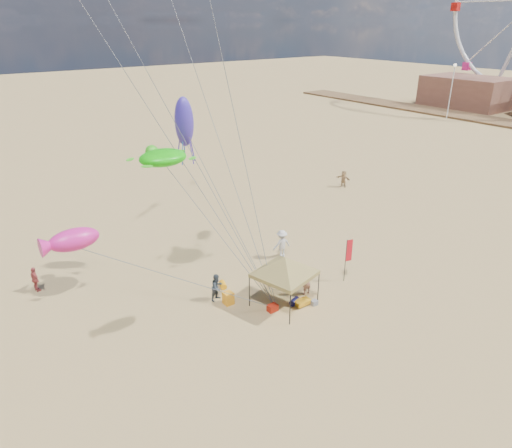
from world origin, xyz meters
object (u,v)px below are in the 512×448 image
(canopy_tent, at_px, (285,259))
(person_near_a, at_px, (307,281))
(chair_yellow, at_px, (228,298))
(beach_cart, at_px, (303,302))
(lamp_north, at_px, (452,82))
(cooler_red, at_px, (273,308))
(person_far_c, at_px, (344,179))
(cooler_blue, at_px, (280,263))
(chair_green, at_px, (286,277))
(person_near_b, at_px, (217,287))
(person_far_a, at_px, (35,279))
(person_near_c, at_px, (282,244))
(feather_flag, at_px, (348,253))

(canopy_tent, height_order, person_near_a, canopy_tent)
(chair_yellow, xyz_separation_m, beach_cart, (3.15, -2.55, -0.15))
(lamp_north, bearing_deg, beach_cart, -154.29)
(cooler_red, bearing_deg, person_far_c, 33.69)
(cooler_blue, xyz_separation_m, lamp_north, (52.28, 21.92, 5.33))
(canopy_tent, distance_m, chair_yellow, 3.88)
(cooler_blue, bearing_deg, person_near_a, -104.83)
(cooler_blue, bearing_deg, chair_green, -119.58)
(chair_yellow, height_order, beach_cart, chair_yellow)
(person_near_a, height_order, lamp_north, lamp_north)
(person_near_b, bearing_deg, person_far_a, 122.73)
(cooler_red, distance_m, person_far_c, 21.58)
(person_near_a, bearing_deg, person_near_c, -115.81)
(beach_cart, relative_size, person_near_a, 0.52)
(cooler_blue, bearing_deg, canopy_tent, -126.82)
(cooler_red, distance_m, person_far_a, 13.61)
(cooler_blue, relative_size, person_far_a, 0.36)
(person_far_a, xyz_separation_m, lamp_north, (65.35, 15.85, 4.76))
(person_far_c, bearing_deg, chair_green, -72.23)
(person_far_a, bearing_deg, canopy_tent, -144.05)
(cooler_red, height_order, person_near_c, person_near_c)
(cooler_blue, bearing_deg, person_far_c, 30.07)
(lamp_north, bearing_deg, chair_green, -156.07)
(chair_yellow, relative_size, beach_cart, 0.78)
(person_near_a, bearing_deg, person_far_c, -146.07)
(feather_flag, bearing_deg, chair_green, 146.65)
(beach_cart, xyz_separation_m, person_far_a, (-11.23, 10.20, 0.56))
(feather_flag, height_order, chair_yellow, feather_flag)
(person_far_a, bearing_deg, person_near_a, -139.84)
(cooler_red, relative_size, person_near_c, 0.29)
(feather_flag, bearing_deg, person_near_b, 158.79)
(person_near_c, relative_size, person_far_c, 1.20)
(beach_cart, distance_m, person_near_b, 4.75)
(canopy_tent, relative_size, lamp_north, 0.63)
(person_near_a, distance_m, person_near_b, 5.02)
(cooler_blue, xyz_separation_m, person_far_a, (-13.06, 6.06, 0.57))
(cooler_red, height_order, chair_green, chair_green)
(feather_flag, bearing_deg, canopy_tent, 176.52)
(cooler_red, height_order, cooler_blue, same)
(person_near_c, xyz_separation_m, person_far_a, (-13.94, 5.13, -0.19))
(person_near_c, bearing_deg, chair_green, 63.04)
(person_near_a, relative_size, lamp_north, 0.21)
(cooler_red, bearing_deg, beach_cart, -18.59)
(person_near_b, height_order, lamp_north, lamp_north)
(cooler_blue, relative_size, person_near_b, 0.34)
(chair_green, height_order, person_far_c, person_far_c)
(canopy_tent, xyz_separation_m, person_near_c, (3.44, 4.36, -1.82))
(chair_green, relative_size, person_far_a, 0.46)
(person_near_a, relative_size, person_far_c, 1.10)
(person_far_a, distance_m, person_far_c, 27.62)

